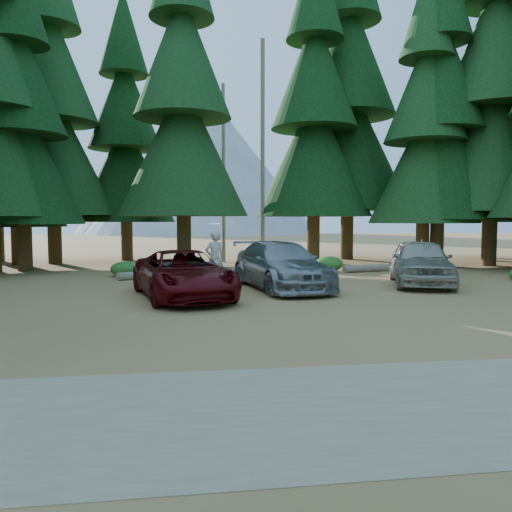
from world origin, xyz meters
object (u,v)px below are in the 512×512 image
Objects in this scene: red_pickup at (183,274)px; silver_minivan_center at (281,265)px; log_left at (166,273)px; log_right at (391,267)px; frisbee_player at (215,258)px; silver_minivan_right at (420,262)px; log_mid at (267,270)px.

red_pickup is 3.76m from silver_minivan_center.
log_left is 0.85× the size of log_right.
silver_minivan_center is (3.35, 1.72, 0.08)m from red_pickup.
frisbee_player reaches higher than red_pickup.
frisbee_player is 10.84m from log_right.
frisbee_player is (1.00, 0.69, 0.42)m from red_pickup.
silver_minivan_right reaches higher than silver_minivan_center.
frisbee_player is at bearing -151.38° from silver_minivan_right.
log_left is at bearing 83.56° from red_pickup.
silver_minivan_right is at bearing 173.24° from frisbee_player.
log_right is at bearing -160.06° from frisbee_player.
silver_minivan_center is at bearing -81.56° from log_left.
silver_minivan_center is at bearing -93.63° from log_mid.
log_mid is (-4.92, 4.92, -0.72)m from silver_minivan_right.
log_right is (6.00, 0.20, 0.04)m from log_mid.
frisbee_player is 6.86m from log_mid.
log_left is at bearing -168.27° from log_mid.
silver_minivan_right is 2.47× the size of frisbee_player.
silver_minivan_center is 5.26m from silver_minivan_right.
silver_minivan_right is at bearing -117.92° from log_right.
frisbee_player reaches higher than silver_minivan_right.
silver_minivan_right is at bearing -44.96° from log_mid.
red_pickup is 6.08m from log_left.
red_pickup is 1.16× the size of log_left.
log_right is at bearing 22.83° from red_pickup.
silver_minivan_center is 1.05× the size of log_right.
silver_minivan_center reaches higher than log_right.
silver_minivan_center is at bearing 13.72° from red_pickup.
log_left is 10.48m from log_right.
silver_minivan_right is at bearing -7.26° from silver_minivan_center.
log_right is at bearing 30.11° from silver_minivan_center.
red_pickup is 1.28m from frisbee_player.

